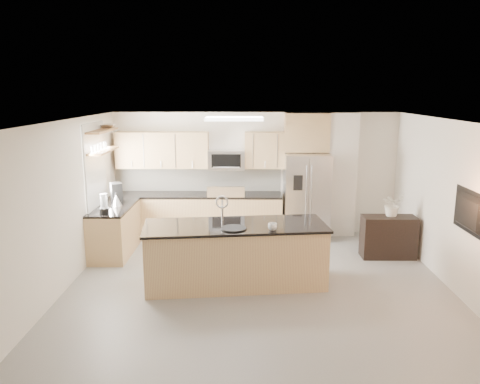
{
  "coord_description": "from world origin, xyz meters",
  "views": [
    {
      "loc": [
        -0.21,
        -6.62,
        3.03
      ],
      "look_at": [
        -0.3,
        1.3,
        1.32
      ],
      "focal_mm": 35.0,
      "sensor_mm": 36.0,
      "label": 1
    }
  ],
  "objects_px": {
    "platter": "(234,228)",
    "flower_vase": "(393,198)",
    "bowl": "(107,125)",
    "microwave": "(227,160)",
    "blender": "(104,205)",
    "credenza": "(388,237)",
    "range": "(227,215)",
    "island": "(235,254)",
    "cup": "(273,227)",
    "refrigerator": "(306,196)",
    "television": "(466,213)",
    "kettle": "(116,200)",
    "coffee_maker": "(116,193)"
  },
  "relations": [
    {
      "from": "flower_vase",
      "to": "coffee_maker",
      "type": "bearing_deg",
      "value": 175.28
    },
    {
      "from": "microwave",
      "to": "platter",
      "type": "xyz_separation_m",
      "value": [
        0.22,
        -2.86,
        -0.64
      ]
    },
    {
      "from": "island",
      "to": "kettle",
      "type": "distance_m",
      "value": 2.74
    },
    {
      "from": "range",
      "to": "island",
      "type": "relative_size",
      "value": 0.39
    },
    {
      "from": "range",
      "to": "coffee_maker",
      "type": "height_order",
      "value": "coffee_maker"
    },
    {
      "from": "island",
      "to": "cup",
      "type": "height_order",
      "value": "island"
    },
    {
      "from": "refrigerator",
      "to": "coffee_maker",
      "type": "xyz_separation_m",
      "value": [
        -3.75,
        -0.72,
        0.21
      ]
    },
    {
      "from": "refrigerator",
      "to": "range",
      "type": "bearing_deg",
      "value": 178.4
    },
    {
      "from": "microwave",
      "to": "refrigerator",
      "type": "distance_m",
      "value": 1.82
    },
    {
      "from": "cup",
      "to": "flower_vase",
      "type": "bearing_deg",
      "value": 34.82
    },
    {
      "from": "credenza",
      "to": "island",
      "type": "bearing_deg",
      "value": -156.2
    },
    {
      "from": "microwave",
      "to": "kettle",
      "type": "height_order",
      "value": "microwave"
    },
    {
      "from": "range",
      "to": "microwave",
      "type": "bearing_deg",
      "value": 90.0
    },
    {
      "from": "platter",
      "to": "flower_vase",
      "type": "xyz_separation_m",
      "value": [
        2.88,
        1.54,
        0.12
      ]
    },
    {
      "from": "blender",
      "to": "coffee_maker",
      "type": "xyz_separation_m",
      "value": [
        -0.02,
        0.88,
        0.02
      ]
    },
    {
      "from": "kettle",
      "to": "credenza",
      "type": "bearing_deg",
      "value": -2.26
    },
    {
      "from": "blender",
      "to": "coffee_maker",
      "type": "relative_size",
      "value": 0.96
    },
    {
      "from": "kettle",
      "to": "television",
      "type": "relative_size",
      "value": 0.23
    },
    {
      "from": "range",
      "to": "refrigerator",
      "type": "height_order",
      "value": "refrigerator"
    },
    {
      "from": "kettle",
      "to": "bowl",
      "type": "distance_m",
      "value": 1.45
    },
    {
      "from": "refrigerator",
      "to": "cup",
      "type": "xyz_separation_m",
      "value": [
        -0.86,
        -2.74,
        0.15
      ]
    },
    {
      "from": "platter",
      "to": "cup",
      "type": "bearing_deg",
      "value": -4.67
    },
    {
      "from": "coffee_maker",
      "to": "flower_vase",
      "type": "xyz_separation_m",
      "value": [
        5.19,
        -0.43,
        0.01
      ]
    },
    {
      "from": "credenza",
      "to": "coffee_maker",
      "type": "xyz_separation_m",
      "value": [
        -5.14,
        0.48,
        0.71
      ]
    },
    {
      "from": "refrigerator",
      "to": "television",
      "type": "bearing_deg",
      "value": -58.96
    },
    {
      "from": "bowl",
      "to": "microwave",
      "type": "bearing_deg",
      "value": 17.36
    },
    {
      "from": "cup",
      "to": "blender",
      "type": "height_order",
      "value": "blender"
    },
    {
      "from": "microwave",
      "to": "flower_vase",
      "type": "relative_size",
      "value": 1.14
    },
    {
      "from": "refrigerator",
      "to": "island",
      "type": "xyz_separation_m",
      "value": [
        -1.42,
        -2.45,
        -0.4
      ]
    },
    {
      "from": "microwave",
      "to": "platter",
      "type": "height_order",
      "value": "microwave"
    },
    {
      "from": "microwave",
      "to": "blender",
      "type": "distance_m",
      "value": 2.78
    },
    {
      "from": "island",
      "to": "flower_vase",
      "type": "height_order",
      "value": "flower_vase"
    },
    {
      "from": "refrigerator",
      "to": "cup",
      "type": "relative_size",
      "value": 12.75
    },
    {
      "from": "island",
      "to": "platter",
      "type": "distance_m",
      "value": 0.55
    },
    {
      "from": "bowl",
      "to": "flower_vase",
      "type": "xyz_separation_m",
      "value": [
        5.34,
        -0.61,
        -1.27
      ]
    },
    {
      "from": "credenza",
      "to": "bowl",
      "type": "height_order",
      "value": "bowl"
    },
    {
      "from": "kettle",
      "to": "microwave",
      "type": "bearing_deg",
      "value": 29.86
    },
    {
      "from": "microwave",
      "to": "television",
      "type": "xyz_separation_m",
      "value": [
        3.51,
        -3.24,
        -0.28
      ]
    },
    {
      "from": "refrigerator",
      "to": "blender",
      "type": "xyz_separation_m",
      "value": [
        -3.73,
        -1.6,
        0.19
      ]
    },
    {
      "from": "platter",
      "to": "blender",
      "type": "distance_m",
      "value": 2.54
    },
    {
      "from": "microwave",
      "to": "cup",
      "type": "xyz_separation_m",
      "value": [
        0.8,
        -2.91,
        -0.59
      ]
    },
    {
      "from": "coffee_maker",
      "to": "cup",
      "type": "bearing_deg",
      "value": -34.88
    },
    {
      "from": "kettle",
      "to": "television",
      "type": "distance_m",
      "value": 5.92
    },
    {
      "from": "coffee_maker",
      "to": "kettle",
      "type": "bearing_deg",
      "value": -75.77
    },
    {
      "from": "television",
      "to": "blender",
      "type": "bearing_deg",
      "value": 75.2
    },
    {
      "from": "microwave",
      "to": "refrigerator",
      "type": "xyz_separation_m",
      "value": [
        1.66,
        -0.17,
        -0.74
      ]
    },
    {
      "from": "kettle",
      "to": "flower_vase",
      "type": "xyz_separation_m",
      "value": [
        5.12,
        -0.15,
        0.08
      ]
    },
    {
      "from": "range",
      "to": "refrigerator",
      "type": "xyz_separation_m",
      "value": [
        1.66,
        -0.05,
        0.42
      ]
    },
    {
      "from": "flower_vase",
      "to": "television",
      "type": "relative_size",
      "value": 0.62
    },
    {
      "from": "credenza",
      "to": "television",
      "type": "distance_m",
      "value": 2.16
    }
  ]
}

